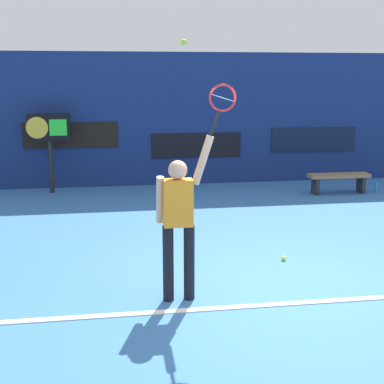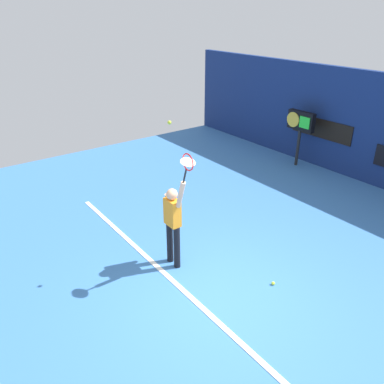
% 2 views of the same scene
% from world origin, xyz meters
% --- Properties ---
extents(ground_plane, '(18.00, 18.00, 0.00)m').
position_xyz_m(ground_plane, '(0.00, 0.00, 0.00)').
color(ground_plane, '#3870B2').
extents(back_wall, '(18.00, 0.20, 3.18)m').
position_xyz_m(back_wall, '(0.00, 6.94, 1.59)').
color(back_wall, navy).
rests_on(back_wall, ground_plane).
extents(sponsor_banner_center, '(2.20, 0.03, 0.60)m').
position_xyz_m(sponsor_banner_center, '(0.00, 6.82, 0.96)').
color(sponsor_banner_center, black).
extents(sponsor_banner_portside, '(2.20, 0.03, 0.60)m').
position_xyz_m(sponsor_banner_portside, '(-3.00, 6.82, 1.26)').
color(sponsor_banner_portside, black).
extents(sponsor_banner_starboard, '(2.20, 0.03, 0.60)m').
position_xyz_m(sponsor_banner_starboard, '(3.00, 6.82, 1.05)').
color(sponsor_banner_starboard, '#0C1933').
extents(court_baseline, '(10.00, 0.10, 0.01)m').
position_xyz_m(court_baseline, '(0.00, -0.37, 0.01)').
color(court_baseline, white).
rests_on(court_baseline, ground_plane).
extents(tennis_player, '(0.66, 0.31, 1.98)m').
position_xyz_m(tennis_player, '(-1.32, -0.03, 1.01)').
color(tennis_player, black).
rests_on(tennis_player, ground_plane).
extents(tennis_racket, '(0.39, 0.27, 0.63)m').
position_xyz_m(tennis_racket, '(-0.82, -0.04, 2.35)').
color(tennis_racket, black).
extents(tennis_ball, '(0.07, 0.07, 0.07)m').
position_xyz_m(tennis_ball, '(-1.26, -0.09, 2.98)').
color(tennis_ball, '#CCE033').
extents(scoreboard_clock, '(0.96, 0.20, 1.80)m').
position_xyz_m(scoreboard_clock, '(-3.44, 6.32, 1.41)').
color(scoreboard_clock, black).
rests_on(scoreboard_clock, ground_plane).
extents(court_bench, '(1.40, 0.36, 0.45)m').
position_xyz_m(court_bench, '(3.03, 5.27, 0.34)').
color(court_bench, olive).
rests_on(court_bench, ground_plane).
extents(water_bottle, '(0.07, 0.07, 0.24)m').
position_xyz_m(water_bottle, '(3.96, 5.27, 0.12)').
color(water_bottle, '#338CD8').
rests_on(water_bottle, ground_plane).
extents(spare_ball, '(0.07, 0.07, 0.07)m').
position_xyz_m(spare_ball, '(0.36, 1.09, 0.03)').
color(spare_ball, '#CCE033').
rests_on(spare_ball, ground_plane).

